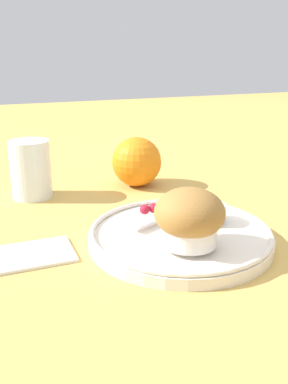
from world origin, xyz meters
The scene contains 9 objects.
ground_plane centered at (0.00, 0.00, 0.00)m, with size 3.00×3.00×0.00m, color tan.
plate centered at (0.01, -0.03, 0.01)m, with size 0.23×0.23×0.02m.
muffin centered at (0.00, -0.07, 0.05)m, with size 0.08×0.08×0.07m.
cream_ramekin centered at (0.06, -0.01, 0.03)m, with size 0.04×0.04×0.02m.
berry_pair centered at (-0.01, 0.03, 0.03)m, with size 0.03×0.01×0.01m.
butter_knife centered at (0.03, 0.02, 0.02)m, with size 0.15×0.07×0.00m.
orange_fruit centered at (0.04, 0.22, 0.04)m, with size 0.09×0.09×0.09m.
juice_glass centered at (-0.14, 0.22, 0.05)m, with size 0.06×0.06×0.09m.
folded_napkin centered at (-0.18, 0.01, 0.00)m, with size 0.13×0.07×0.01m.
Camera 1 is at (-0.21, -0.46, 0.23)m, focal length 40.00 mm.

